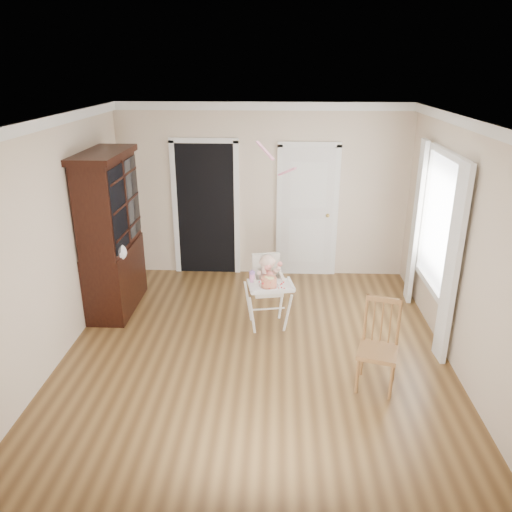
{
  "coord_description": "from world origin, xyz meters",
  "views": [
    {
      "loc": [
        0.24,
        -5.1,
        3.22
      ],
      "look_at": [
        -0.02,
        0.6,
        1.01
      ],
      "focal_mm": 35.0,
      "sensor_mm": 36.0,
      "label": 1
    }
  ],
  "objects_px": {
    "china_cabinet": "(111,233)",
    "cake": "(269,282)",
    "high_chair": "(268,284)",
    "dining_chair": "(378,348)",
    "sippy_cup": "(252,276)"
  },
  "relations": [
    {
      "from": "cake",
      "to": "china_cabinet",
      "type": "relative_size",
      "value": 0.11
    },
    {
      "from": "sippy_cup",
      "to": "china_cabinet",
      "type": "distance_m",
      "value": 2.03
    },
    {
      "from": "high_chair",
      "to": "cake",
      "type": "xyz_separation_m",
      "value": [
        0.02,
        -0.24,
        0.13
      ]
    },
    {
      "from": "high_chair",
      "to": "dining_chair",
      "type": "height_order",
      "value": "dining_chair"
    },
    {
      "from": "high_chair",
      "to": "china_cabinet",
      "type": "relative_size",
      "value": 0.44
    },
    {
      "from": "cake",
      "to": "dining_chair",
      "type": "relative_size",
      "value": 0.25
    },
    {
      "from": "dining_chair",
      "to": "high_chair",
      "type": "bearing_deg",
      "value": 150.03
    },
    {
      "from": "high_chair",
      "to": "dining_chair",
      "type": "bearing_deg",
      "value": -57.2
    },
    {
      "from": "china_cabinet",
      "to": "sippy_cup",
      "type": "bearing_deg",
      "value": -16.22
    },
    {
      "from": "high_chair",
      "to": "china_cabinet",
      "type": "xyz_separation_m",
      "value": [
        -2.11,
        0.45,
        0.49
      ]
    },
    {
      "from": "high_chair",
      "to": "sippy_cup",
      "type": "bearing_deg",
      "value": -160.4
    },
    {
      "from": "china_cabinet",
      "to": "cake",
      "type": "bearing_deg",
      "value": -17.72
    },
    {
      "from": "sippy_cup",
      "to": "china_cabinet",
      "type": "bearing_deg",
      "value": 163.78
    },
    {
      "from": "sippy_cup",
      "to": "dining_chair",
      "type": "distance_m",
      "value": 1.81
    },
    {
      "from": "cake",
      "to": "sippy_cup",
      "type": "xyz_separation_m",
      "value": [
        -0.21,
        0.12,
        0.02
      ]
    }
  ]
}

